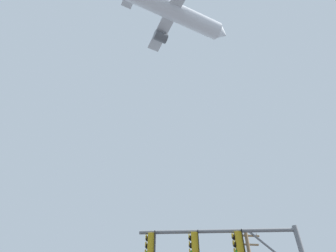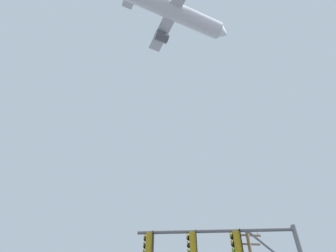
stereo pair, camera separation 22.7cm
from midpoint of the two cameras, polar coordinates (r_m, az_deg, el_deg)
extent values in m
cylinder|color=slate|center=(11.97, 10.11, -20.33)|extent=(6.10, 1.17, 0.15)
cube|color=gold|center=(11.82, -3.23, -23.26)|extent=(0.31, 0.36, 0.90)
cylinder|color=gold|center=(11.97, -3.13, -20.92)|extent=(0.05, 0.05, 0.12)
cube|color=black|center=(11.80, -2.49, -23.26)|extent=(0.10, 0.46, 1.04)
sphere|color=black|center=(11.92, -3.92, -22.01)|extent=(0.20, 0.20, 0.20)
cylinder|color=gold|center=(11.94, -4.24, -21.73)|extent=(0.07, 0.21, 0.21)
sphere|color=black|center=(11.83, -3.99, -23.30)|extent=(0.20, 0.20, 0.20)
cylinder|color=gold|center=(11.86, -4.31, -23.02)|extent=(0.07, 0.21, 0.21)
cylinder|color=gold|center=(11.78, -4.39, -24.32)|extent=(0.07, 0.21, 0.21)
cube|color=gold|center=(11.75, 5.73, -23.04)|extent=(0.31, 0.36, 0.90)
cylinder|color=gold|center=(11.91, 5.56, -20.69)|extent=(0.05, 0.05, 0.12)
cube|color=black|center=(11.75, 6.47, -22.99)|extent=(0.10, 0.46, 1.04)
sphere|color=black|center=(11.83, 4.88, -21.82)|extent=(0.20, 0.20, 0.20)
cylinder|color=gold|center=(11.84, 4.53, -21.56)|extent=(0.07, 0.21, 0.21)
sphere|color=black|center=(11.74, 4.96, -23.12)|extent=(0.20, 0.20, 0.20)
cylinder|color=gold|center=(11.76, 4.60, -22.86)|extent=(0.07, 0.21, 0.21)
cylinder|color=gold|center=(11.68, 4.68, -24.17)|extent=(0.07, 0.21, 0.21)
cube|color=gold|center=(11.92, 14.54, -22.32)|extent=(0.31, 0.36, 0.90)
cylinder|color=gold|center=(12.08, 14.13, -20.03)|extent=(0.05, 0.05, 0.12)
cube|color=black|center=(11.95, 15.25, -22.24)|extent=(0.10, 0.46, 1.04)
sphere|color=black|center=(11.98, 13.59, -21.18)|extent=(0.20, 0.20, 0.20)
cylinder|color=gold|center=(11.99, 13.22, -20.94)|extent=(0.07, 0.21, 0.21)
sphere|color=black|center=(11.90, 13.81, -22.45)|extent=(0.20, 0.20, 0.20)
cylinder|color=gold|center=(11.90, 13.43, -22.21)|extent=(0.07, 0.21, 0.21)
sphere|color=green|center=(11.82, 14.04, -23.73)|extent=(0.20, 0.20, 0.20)
cylinder|color=gold|center=(11.82, 13.66, -23.49)|extent=(0.07, 0.21, 0.21)
cube|color=brown|center=(25.35, 16.18, -20.63)|extent=(2.20, 0.12, 0.12)
cube|color=brown|center=(25.14, 16.49, -22.12)|extent=(1.80, 0.12, 0.12)
cylinder|color=gray|center=(25.08, 14.08, -20.49)|extent=(0.10, 0.10, 0.18)
cylinder|color=gray|center=(25.72, 18.12, -20.25)|extent=(0.10, 0.10, 0.18)
cylinder|color=white|center=(55.76, 1.55, 22.29)|extent=(18.89, 9.21, 3.35)
cone|color=white|center=(58.92, 11.23, 18.15)|extent=(3.20, 3.75, 3.18)
cube|color=silver|center=(55.20, 1.04, 22.26)|extent=(7.89, 17.57, 0.38)
cylinder|color=#595B60|center=(56.61, -1.22, 17.73)|extent=(2.98, 2.59, 1.88)
camera|label=1|loc=(0.11, -89.70, -0.25)|focal=29.86mm
camera|label=2|loc=(0.11, 90.30, 0.25)|focal=29.86mm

